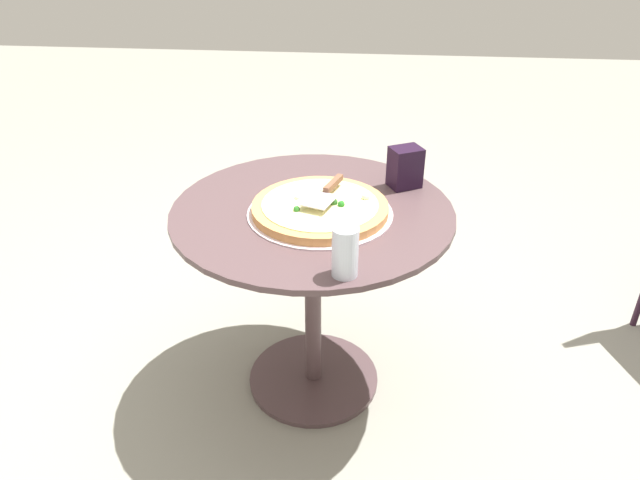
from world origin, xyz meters
name	(u,v)px	position (x,y,z in m)	size (l,w,h in m)	color
ground_plane	(314,379)	(0.00, 0.00, 0.00)	(10.00, 10.00, 0.00)	gray
patio_table	(313,259)	(0.00, 0.00, 0.51)	(0.84, 0.84, 0.68)	#4F3B3E
pizza_on_tray	(320,208)	(-0.03, 0.03, 0.70)	(0.43, 0.43, 0.05)	silver
pizza_server	(326,191)	(-0.04, -0.01, 0.74)	(0.11, 0.21, 0.02)	silver
drinking_cup	(345,252)	(-0.12, 0.34, 0.75)	(0.06, 0.06, 0.13)	silver
napkin_dispenser	(405,167)	(-0.27, -0.18, 0.75)	(0.09, 0.07, 0.13)	black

